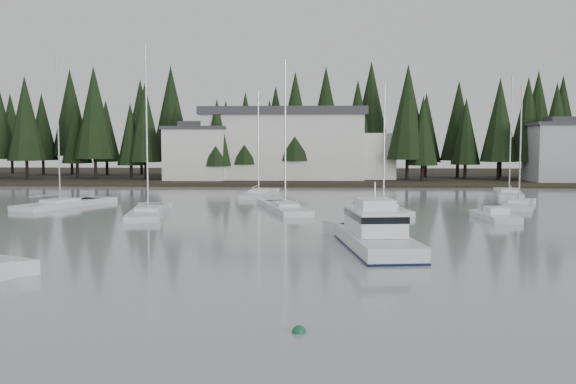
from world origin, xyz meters
The scene contains 16 objects.
ground centered at (0.00, 0.00, 0.00)m, with size 260.00×260.00×0.00m, color #8E9699.
far_shore_land centered at (0.00, 97.00, 0.00)m, with size 240.00×54.00×1.00m, color black.
conifer_treeline centered at (0.00, 86.00, 0.00)m, with size 200.00×22.00×20.00m, color black, non-canonical shape.
house_west centered at (-18.00, 79.00, 4.65)m, with size 9.54×7.42×8.75m.
house_east_a centered at (36.00, 78.00, 4.90)m, with size 10.60×8.48×9.25m.
harbor_inn centered at (-2.96, 82.34, 5.78)m, with size 29.50×11.50×10.90m.
cabin_cruiser_center centered at (3.98, 20.05, 0.67)m, with size 4.61×10.66×4.43m.
sailboat_0 centered at (-2.41, 40.21, 0.07)m, with size 5.40×10.96×13.99m.
sailboat_4 centered at (-23.93, 42.49, 0.08)m, with size 6.04×10.30×14.99m.
sailboat_5 centered at (-6.34, 55.64, 0.07)m, with size 3.47×10.01×12.52m.
sailboat_6 centered at (19.41, 44.43, 0.07)m, with size 5.11×8.46×11.94m.
sailboat_8 centered at (22.38, 57.99, 0.08)m, with size 4.79×10.48×14.28m.
sailboat_9 centered at (6.30, 39.94, 0.06)m, with size 4.37×9.77×11.74m.
sailboat_10 centered at (-13.69, 35.97, 0.08)m, with size 4.47×10.70×14.63m.
runabout_1 centered at (14.62, 34.42, 0.13)m, with size 2.62×5.95×1.42m.
mooring_buoy_green centered at (0.15, 3.52, 0.00)m, with size 0.47×0.47×0.47m, color #145933.
Camera 1 is at (0.88, -16.75, 6.13)m, focal length 40.00 mm.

